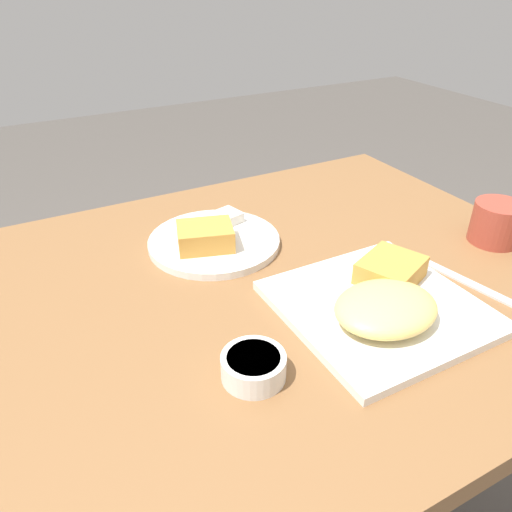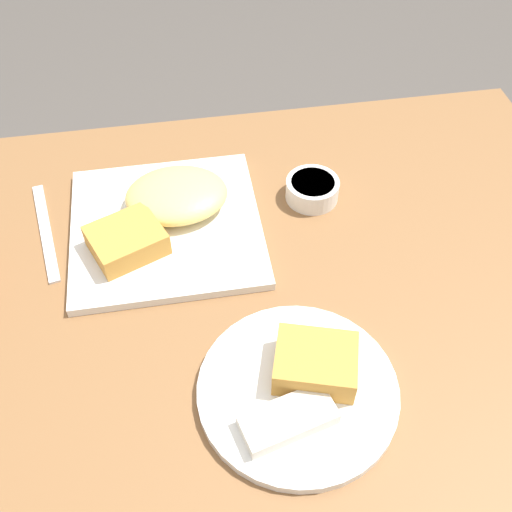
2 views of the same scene
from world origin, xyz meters
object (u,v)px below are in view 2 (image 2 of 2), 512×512
Objects in this scene: plate_square_near at (165,216)px; sauce_ramekin at (312,189)px; butter_knife at (46,231)px; plate_oval_far at (301,386)px.

sauce_ramekin is (-0.23, -0.03, -0.00)m from plate_square_near.
butter_knife is (0.41, 0.01, -0.02)m from sauce_ramekin.
plate_oval_far is 0.35m from sauce_ramekin.
plate_square_near is at bearing 74.08° from butter_knife.
plate_oval_far is 2.92× the size of sauce_ramekin.
plate_square_near is at bearing -65.34° from plate_oval_far.
plate_square_near is at bearing 6.23° from sauce_ramekin.
sauce_ramekin is at bearing -105.13° from plate_oval_far.
plate_square_near reaches higher than butter_knife.
plate_square_near is 0.34m from plate_oval_far.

